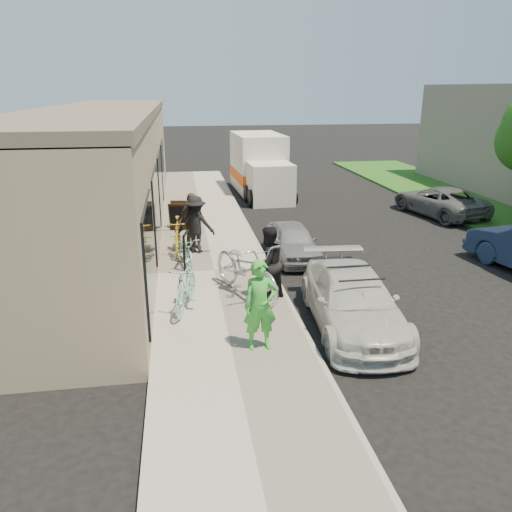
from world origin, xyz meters
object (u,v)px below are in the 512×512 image
woman_rider (260,305)px  cruiser_bike_c (177,235)px  sandwich_board (178,216)px  bystander_b (192,221)px  far_car_gray (439,201)px  cruiser_bike_a (186,286)px  sedan_white (352,300)px  bystander_a (196,224)px  tandem_bike (246,268)px  man_standing (268,263)px  bike_rack (186,246)px  cruiser_bike_b (186,250)px  sedan_silver (293,241)px  moving_truck (260,168)px

woman_rider → cruiser_bike_c: bearing=101.4°
sandwich_board → bystander_b: bearing=-71.3°
far_car_gray → cruiser_bike_a: 12.75m
sedan_white → bystander_a: bystander_a is taller
tandem_bike → man_standing: 0.55m
tandem_bike → bike_rack: bearing=96.5°
bike_rack → man_standing: 3.04m
cruiser_bike_b → bystander_b: size_ratio=0.92×
bystander_a → bystander_b: 0.35m
bike_rack → sedan_silver: (3.12, 0.73, -0.23)m
sedan_white → man_standing: man_standing is taller
sandwich_board → cruiser_bike_a: 6.64m
cruiser_bike_a → man_standing: bearing=23.5°
cruiser_bike_c → bystander_a: 0.65m
sedan_silver → bike_rack: bearing=-167.6°
far_car_gray → bystander_a: bystander_a is taller
woman_rider → moving_truck: bearing=78.3°
sedan_white → bystander_b: bearing=124.2°
bystander_a → cruiser_bike_b: bearing=89.9°
tandem_bike → man_standing: bearing=-48.8°
bike_rack → sedan_white: bearing=-49.1°
bike_rack → sedan_silver: size_ratio=0.32×
sandwich_board → bystander_b: 2.34m
sedan_silver → man_standing: size_ratio=1.79×
moving_truck → sedan_white: bearing=-93.8°
far_car_gray → bystander_a: size_ratio=2.45×
bike_rack → tandem_bike: size_ratio=0.38×
man_standing → bystander_b: 4.36m
sedan_white → tandem_bike: size_ratio=1.65×
sedan_white → tandem_bike: 2.62m
tandem_bike → sedan_white: bearing=-63.9°
woman_rider → far_car_gray: bearing=45.5°
bike_rack → moving_truck: 11.03m
cruiser_bike_a → bystander_a: size_ratio=1.04×
bike_rack → far_car_gray: size_ratio=0.24×
man_standing → cruiser_bike_a: (-1.89, -0.31, -0.33)m
woman_rider → bystander_a: 6.10m
sedan_white → bystander_a: 6.00m
moving_truck → bystander_a: (-3.40, -9.07, -0.23)m
sandwich_board → cruiser_bike_b: 3.73m
bystander_a → bystander_b: (-0.11, 0.33, 0.02)m
bystander_b → cruiser_bike_a: bearing=-135.4°
sedan_white → woman_rider: 2.30m
man_standing → cruiser_bike_c: 4.32m
bike_rack → cruiser_bike_c: bearing=99.9°
sedan_white → moving_truck: 14.26m
bystander_a → cruiser_bike_a: bearing=100.8°
sedan_silver → cruiser_bike_c: cruiser_bike_c is taller
sedan_silver → cruiser_bike_a: cruiser_bike_a is taller
cruiser_bike_a → bystander_a: 4.06m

